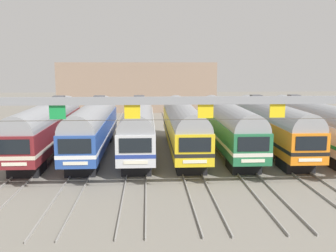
% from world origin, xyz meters
% --- Properties ---
extents(ground_plane, '(160.00, 160.00, 0.00)m').
position_xyz_m(ground_plane, '(0.00, 0.00, 0.00)').
color(ground_plane, gray).
extents(track_bed, '(26.62, 70.00, 0.15)m').
position_xyz_m(track_bed, '(0.00, 17.00, 0.07)').
color(track_bed, gray).
rests_on(track_bed, ground).
extents(commuter_train_maroon, '(2.88, 18.06, 5.05)m').
position_xyz_m(commuter_train_maroon, '(-12.56, -0.00, 2.69)').
color(commuter_train_maroon, maroon).
rests_on(commuter_train_maroon, ground).
extents(commuter_train_blue, '(2.88, 18.06, 5.05)m').
position_xyz_m(commuter_train_blue, '(-8.37, -0.00, 2.69)').
color(commuter_train_blue, '#284C9E').
rests_on(commuter_train_blue, ground).
extents(commuter_train_silver, '(2.88, 18.06, 5.05)m').
position_xyz_m(commuter_train_silver, '(-4.19, -0.00, 2.69)').
color(commuter_train_silver, silver).
rests_on(commuter_train_silver, ground).
extents(commuter_train_yellow, '(2.88, 18.06, 4.77)m').
position_xyz_m(commuter_train_yellow, '(0.00, -0.01, 2.69)').
color(commuter_train_yellow, gold).
rests_on(commuter_train_yellow, ground).
extents(commuter_train_green, '(2.88, 18.06, 4.77)m').
position_xyz_m(commuter_train_green, '(4.19, -0.01, 2.69)').
color(commuter_train_green, '#236B42').
rests_on(commuter_train_green, ground).
extents(commuter_train_orange, '(2.88, 18.06, 5.05)m').
position_xyz_m(commuter_train_orange, '(8.37, -0.00, 2.69)').
color(commuter_train_orange, orange).
rests_on(commuter_train_orange, ground).
extents(commuter_train_white, '(2.88, 18.06, 5.05)m').
position_xyz_m(commuter_train_white, '(12.56, -0.00, 2.69)').
color(commuter_train_white, white).
rests_on(commuter_train_white, ground).
extents(catenary_gantry, '(30.35, 0.44, 6.97)m').
position_xyz_m(catenary_gantry, '(0.00, -13.50, 5.44)').
color(catenary_gantry, gray).
rests_on(catenary_gantry, ground).
extents(maintenance_building, '(27.49, 10.00, 8.64)m').
position_xyz_m(maintenance_building, '(-5.03, 34.78, 4.32)').
color(maintenance_building, gray).
rests_on(maintenance_building, ground).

